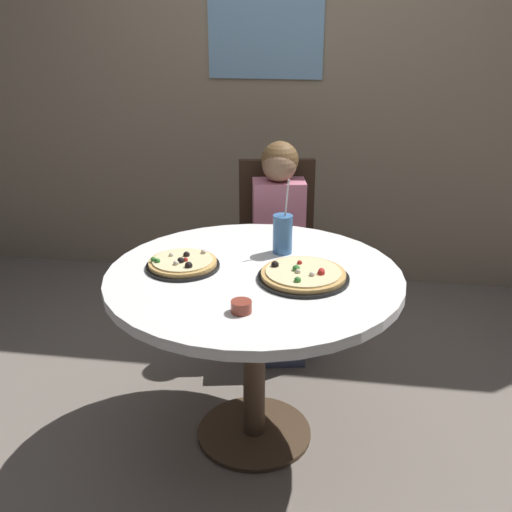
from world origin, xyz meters
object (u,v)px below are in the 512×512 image
dining_table (254,299)px  sauce_bowl (241,307)px  diner_child (279,262)px  chair_wooden (277,241)px  pizza_cheese (183,263)px  pizza_veggie (303,275)px  soda_cup (283,234)px

dining_table → sauce_bowl: bearing=-88.8°
dining_table → diner_child: diner_child is taller
chair_wooden → pizza_cheese: bearing=-106.1°
diner_child → pizza_veggie: 0.84m
pizza_cheese → chair_wooden: bearing=73.9°
dining_table → soda_cup: soda_cup is taller
pizza_cheese → sauce_bowl: size_ratio=4.09×
dining_table → pizza_veggie: size_ratio=3.31×
dining_table → pizza_veggie: bearing=-8.4°
pizza_veggie → soda_cup: (-0.11, 0.25, 0.06)m
pizza_cheese → soda_cup: soda_cup is taller
dining_table → pizza_veggie: 0.23m
dining_table → diner_child: 0.76m
chair_wooden → pizza_veggie: 1.00m
diner_child → sauce_bowl: diner_child is taller
pizza_cheese → sauce_bowl: bearing=-49.0°
pizza_veggie → diner_child: bearing=102.7°
chair_wooden → pizza_veggie: size_ratio=2.78×
diner_child → pizza_cheese: 0.84m
pizza_veggie → soda_cup: size_ratio=1.11×
diner_child → pizza_veggie: diner_child is taller
pizza_veggie → sauce_bowl: size_ratio=4.88×
soda_cup → sauce_bowl: bearing=-98.0°
pizza_cheese → diner_child: bearing=68.1°
pizza_veggie → sauce_bowl: 0.34m
dining_table → pizza_cheese: bearing=177.6°
diner_child → pizza_cheese: bearing=-111.9°
pizza_cheese → pizza_veggie: bearing=-4.9°
dining_table → sauce_bowl: sauce_bowl is taller
soda_cup → sauce_bowl: (-0.08, -0.55, -0.06)m
diner_child → pizza_veggie: size_ratio=3.17×
chair_wooden → pizza_cheese: (-0.26, -0.91, 0.24)m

